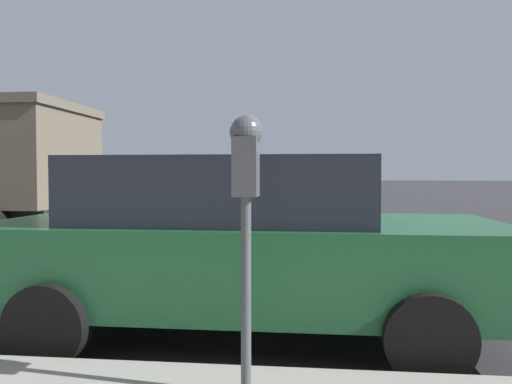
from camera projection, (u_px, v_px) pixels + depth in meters
ground_plane at (221, 303)px, 5.62m from camera, size 220.00×220.00×0.00m
parking_meter at (246, 182)px, 2.87m from camera, size 0.21×0.19×1.63m
car_green at (242, 242)px, 4.56m from camera, size 2.15×4.51×1.61m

